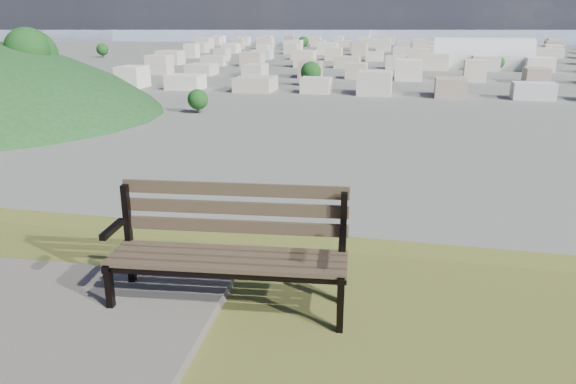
# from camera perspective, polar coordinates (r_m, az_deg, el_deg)

# --- Properties ---
(park_bench) EXTENTS (1.76, 0.72, 0.89)m
(park_bench) POSITION_cam_1_polar(r_m,az_deg,el_deg) (4.12, -5.92, -5.09)
(park_bench) COLOR #423426
(park_bench) RESTS_ON hilltop_mesa
(arena) EXTENTS (49.60, 22.56, 20.61)m
(arena) POSITION_cam_1_polar(r_m,az_deg,el_deg) (315.15, 19.09, 12.65)
(arena) COLOR #BBBCB7
(arena) RESTS_ON ground
(city_blocks) EXTENTS (395.00, 361.00, 7.00)m
(city_blocks) POSITION_cam_1_polar(r_m,az_deg,el_deg) (395.90, 12.93, 13.78)
(city_blocks) COLOR beige
(city_blocks) RESTS_ON ground
(city_trees) EXTENTS (406.52, 387.20, 9.98)m
(city_trees) POSITION_cam_1_polar(r_m,az_deg,el_deg) (321.61, 8.06, 13.49)
(city_trees) COLOR #322619
(city_trees) RESTS_ON ground
(bay_water) EXTENTS (2400.00, 700.00, 0.12)m
(bay_water) POSITION_cam_1_polar(r_m,az_deg,el_deg) (901.16, 13.04, 15.47)
(bay_water) COLOR #919CB8
(bay_water) RESTS_ON ground
(far_hills) EXTENTS (2050.00, 340.00, 60.00)m
(far_hills) POSITION_cam_1_polar(r_m,az_deg,el_deg) (1405.00, 10.56, 17.28)
(far_hills) COLOR #8291A2
(far_hills) RESTS_ON ground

